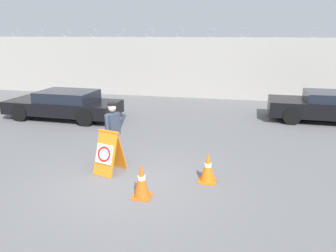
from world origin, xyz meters
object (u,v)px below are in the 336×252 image
at_px(traffic_cone_mid, 142,180).
at_px(parked_car_front_coupe, 64,104).
at_px(parked_car_far_side, 328,106).
at_px(traffic_cone_near, 208,167).
at_px(barricade_sign, 109,152).
at_px(security_guard, 113,130).

bearing_deg(traffic_cone_mid, parked_car_front_coupe, 131.30).
height_order(parked_car_front_coupe, parked_car_far_side, parked_car_far_side).
distance_m(parked_car_front_coupe, parked_car_far_side, 10.84).
height_order(traffic_cone_near, parked_car_front_coupe, parked_car_front_coupe).
xyz_separation_m(barricade_sign, parked_car_front_coupe, (-3.97, 4.80, 0.05)).
distance_m(security_guard, traffic_cone_near, 2.79).
bearing_deg(parked_car_far_side, parked_car_front_coupe, 11.71).
xyz_separation_m(traffic_cone_mid, parked_car_front_coupe, (-5.18, 5.90, 0.21)).
distance_m(security_guard, parked_car_far_side, 9.12).
relative_size(traffic_cone_mid, parked_car_front_coupe, 0.17).
bearing_deg(security_guard, parked_car_front_coupe, 55.44).
bearing_deg(security_guard, traffic_cone_mid, -130.20).
xyz_separation_m(traffic_cone_near, traffic_cone_mid, (-1.33, -1.11, 0.03)).
distance_m(security_guard, parked_car_front_coupe, 5.68).
xyz_separation_m(parked_car_front_coupe, parked_car_far_side, (10.67, 1.90, 0.02)).
height_order(traffic_cone_mid, parked_car_front_coupe, parked_car_front_coupe).
bearing_deg(parked_car_far_side, traffic_cone_mid, 56.50).
bearing_deg(traffic_cone_near, barricade_sign, -179.97).
bearing_deg(barricade_sign, traffic_cone_near, 15.57).
bearing_deg(traffic_cone_near, traffic_cone_mid, -140.17).
relative_size(traffic_cone_mid, parked_car_far_side, 0.18).
relative_size(security_guard, parked_car_front_coupe, 0.35).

